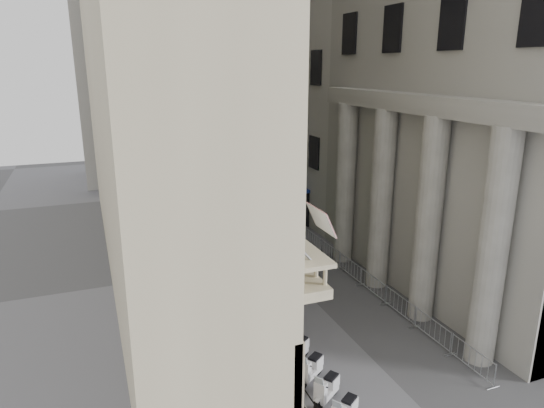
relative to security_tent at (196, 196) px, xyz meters
The scene contains 33 objects.
far_building 25.58m from the security_tent, 80.85° to the left, with size 22.00×10.00×30.00m, color #B0ADA6.
iron_fence 8.28m from the security_tent, 95.24° to the right, with size 0.30×28.00×1.40m, color black, non-canonical shape.
blue_awning 8.36m from the security_tent, ahead, with size 1.60×3.00×3.00m, color navy, non-canonical shape.
scooter_1 20.06m from the security_tent, 88.63° to the right, with size 0.56×1.40×1.50m, color silver, non-canonical shape.
scooter_2 18.72m from the security_tent, 88.53° to the right, with size 0.56×1.40×1.50m, color silver, non-canonical shape.
scooter_3 17.38m from the security_tent, 88.41° to the right, with size 0.56×1.40×1.50m, color silver, non-canonical shape.
scooter_4 16.05m from the security_tent, 88.28° to the right, with size 0.56×1.40×1.50m, color silver, non-canonical shape.
scooter_5 14.72m from the security_tent, 88.11° to the right, with size 0.56×1.40×1.50m, color silver, non-canonical shape.
scooter_6 13.40m from the security_tent, 87.92° to the right, with size 0.56×1.40×1.50m, color silver, non-canonical shape.
scooter_7 12.08m from the security_tent, 87.68° to the right, with size 0.56×1.40×1.50m, color silver, non-canonical shape.
scooter_8 10.78m from the security_tent, 87.37° to the right, with size 0.56×1.40×1.50m, color silver, non-canonical shape.
scooter_9 9.49m from the security_tent, 86.97° to the right, with size 0.56×1.40×1.50m, color silver, non-canonical shape.
scooter_10 8.22m from the security_tent, 86.43° to the right, with size 0.56×1.40×1.50m, color silver, non-canonical shape.
scooter_11 6.98m from the security_tent, 85.65° to the right, with size 0.56×1.40×1.50m, color silver, non-canonical shape.
scooter_12 5.80m from the security_tent, 84.45° to the right, with size 0.56×1.40×1.50m, color silver, non-canonical shape.
scooter_13 4.72m from the security_tent, 82.33° to the right, with size 0.56×1.40×1.50m, color silver, non-canonical shape.
scooter_14 3.82m from the security_tent, 77.61° to the right, with size 0.56×1.40×1.50m, color silver, non-canonical shape.
barrier_0 21.59m from the security_tent, 71.05° to the right, with size 0.60×2.40×1.10m, color #A8AAAF, non-canonical shape.
barrier_1 19.27m from the security_tent, 68.61° to the right, with size 0.60×2.40×1.10m, color #A8AAAF, non-canonical shape.
barrier_2 17.00m from the security_tent, 65.48° to the right, with size 0.60×2.40×1.10m, color #A8AAAF, non-canonical shape.
barrier_3 14.81m from the security_tent, 61.37° to the right, with size 0.60×2.40×1.10m, color #A8AAAF, non-canonical shape.
barrier_4 12.73m from the security_tent, 55.80° to the right, with size 0.60×2.40×1.10m, color #A8AAAF, non-canonical shape.
barrier_5 10.83m from the security_tent, 48.01° to the right, with size 0.60×2.40×1.10m, color #A8AAAF, non-canonical shape.
barrier_6 9.22m from the security_tent, 36.89° to the right, with size 0.60×2.40×1.10m, color #A8AAAF, non-canonical shape.
barrier_7 8.07m from the security_tent, 21.31° to the right, with size 0.60×2.40×1.10m, color #A8AAAF, non-canonical shape.
barrier_8 7.61m from the security_tent, ahead, with size 0.60×2.40×1.10m, color #A8AAAF, non-canonical shape.
barrier_9 7.94m from the security_tent, 18.30° to the left, with size 0.60×2.40×1.10m, color #A8AAAF, non-canonical shape.
security_tent is the anchor object (origin of this frame).
street_lamp 6.78m from the security_tent, 92.07° to the right, with size 2.86×1.01×9.04m.
info_kiosk 6.23m from the security_tent, 95.81° to the right, with size 0.42×0.95×1.96m.
pedestrian_a 5.29m from the security_tent, 58.91° to the right, with size 0.59×0.39×1.61m, color black.
pedestrian_b 7.04m from the security_tent, 10.03° to the right, with size 0.79×0.61×1.62m, color black.
pedestrian_c 6.45m from the security_tent, 58.28° to the left, with size 0.77×0.50×1.57m, color black.
Camera 1 is at (-10.54, -7.81, 12.16)m, focal length 32.00 mm.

